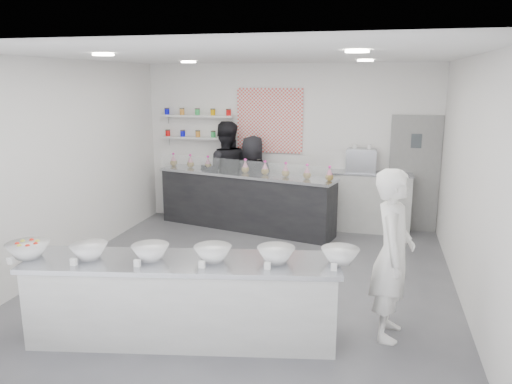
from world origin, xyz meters
TOP-DOWN VIEW (x-y plane):
  - floor at (0.00, 0.00)m, footprint 6.00×6.00m
  - ceiling at (0.00, 0.00)m, footprint 6.00×6.00m
  - back_wall at (0.00, 3.00)m, footprint 5.50×0.00m
  - left_wall at (-2.75, 0.00)m, footprint 0.00×6.00m
  - right_wall at (2.75, 0.00)m, footprint 0.00×6.00m
  - back_door at (2.30, 2.97)m, footprint 0.88×0.04m
  - pattern_panel at (-0.35, 2.98)m, footprint 1.25×0.03m
  - jar_shelf_lower at (-1.75, 2.90)m, footprint 1.45×0.22m
  - jar_shelf_upper at (-1.75, 2.90)m, footprint 1.45×0.22m
  - preserve_jars at (-1.75, 2.88)m, footprint 1.45×0.10m
  - downlight_0 at (-1.40, -1.00)m, footprint 0.24×0.24m
  - downlight_1 at (1.40, -1.00)m, footprint 0.24×0.24m
  - downlight_2 at (-1.40, 1.60)m, footprint 0.24×0.24m
  - downlight_3 at (1.40, 1.60)m, footprint 0.24×0.24m
  - prep_counter at (-0.26, -1.67)m, footprint 3.33×1.33m
  - back_bar at (-0.67, 2.37)m, footprint 3.44×1.40m
  - sneeze_guard at (-0.74, 2.09)m, footprint 3.25×0.80m
  - espresso_ledge at (1.55, 2.78)m, footprint 1.46×0.46m
  - espresso_machine at (1.37, 2.78)m, footprint 0.53×0.36m
  - cup_stacks at (1.40, 2.78)m, footprint 0.24×0.24m
  - prep_bowls at (-0.26, -1.67)m, footprint 3.67×1.16m
  - label_cards at (-0.36, -2.18)m, footprint 3.31×0.04m
  - cookie_bags at (-0.67, 2.37)m, footprint 3.27×0.92m
  - woman_prep at (1.86, -1.07)m, footprint 0.48×0.70m
  - staff_left at (-1.12, 2.62)m, footprint 1.11×0.96m
  - staff_right at (-0.59, 2.62)m, footprint 0.87×0.59m

SIDE VIEW (x-z plane):
  - floor at x=0.00m, z-range 0.00..0.00m
  - prep_counter at x=-0.26m, z-range 0.00..0.89m
  - back_bar at x=-0.67m, z-range 0.00..1.05m
  - espresso_ledge at x=1.55m, z-range 0.00..1.08m
  - staff_right at x=-0.59m, z-range 0.00..1.70m
  - woman_prep at x=1.86m, z-range 0.00..1.83m
  - label_cards at x=-0.36m, z-range 0.89..0.96m
  - prep_bowls at x=-0.26m, z-range 0.89..1.04m
  - staff_left at x=-1.12m, z-range 0.00..1.95m
  - back_door at x=2.30m, z-range 0.00..2.10m
  - cookie_bags at x=-0.67m, z-range 1.05..1.31m
  - sneeze_guard at x=-0.74m, z-range 1.05..1.34m
  - cup_stacks at x=1.40m, z-range 1.08..1.43m
  - espresso_machine at x=1.37m, z-range 1.08..1.49m
  - back_wall at x=0.00m, z-range -1.25..4.25m
  - left_wall at x=-2.75m, z-range -1.50..4.50m
  - right_wall at x=2.75m, z-range -1.50..4.50m
  - jar_shelf_lower at x=-1.75m, z-range 1.58..1.62m
  - preserve_jars at x=-1.75m, z-range 1.60..2.16m
  - pattern_panel at x=-0.35m, z-range 1.35..2.55m
  - jar_shelf_upper at x=-1.75m, z-range 2.00..2.04m
  - downlight_0 at x=-1.40m, z-range 2.97..2.99m
  - downlight_1 at x=1.40m, z-range 2.97..2.99m
  - downlight_2 at x=-1.40m, z-range 2.97..2.99m
  - downlight_3 at x=1.40m, z-range 2.97..2.99m
  - ceiling at x=0.00m, z-range 3.00..3.00m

